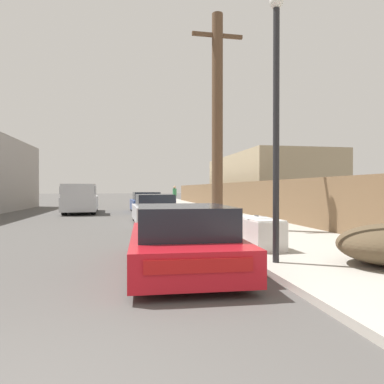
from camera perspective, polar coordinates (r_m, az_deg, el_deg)
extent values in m
cube|color=#ADA89E|center=(25.90, -0.56, -2.66)|extent=(4.20, 63.00, 0.12)
cube|color=silver|center=(8.36, 10.89, -6.74)|extent=(0.78, 1.67, 0.66)
cube|color=white|center=(8.32, 10.90, -4.36)|extent=(0.75, 1.60, 0.03)
cube|color=#333335|center=(8.86, 10.70, -3.89)|extent=(0.04, 0.20, 0.02)
cube|color=gray|center=(8.56, 10.18, -4.11)|extent=(0.72, 0.10, 0.01)
cube|color=gray|center=(8.10, 11.61, -4.37)|extent=(0.72, 0.10, 0.01)
cube|color=red|center=(6.63, -1.82, -9.06)|extent=(2.02, 4.22, 0.53)
cube|color=black|center=(6.20, -1.42, -4.76)|extent=(1.68, 2.05, 0.53)
cube|color=#B21414|center=(4.58, 1.23, -12.22)|extent=(1.46, 0.08, 0.19)
cylinder|color=black|center=(7.88, -8.86, -8.28)|extent=(0.22, 0.61, 0.60)
cylinder|color=black|center=(8.03, 2.97, -8.10)|extent=(0.22, 0.61, 0.60)
cylinder|color=black|center=(5.35, -9.10, -12.50)|extent=(0.22, 0.61, 0.60)
cylinder|color=black|center=(5.57, 8.28, -11.97)|extent=(0.22, 0.61, 0.60)
cube|color=silver|center=(15.17, -6.39, -3.45)|extent=(1.87, 4.22, 0.63)
cube|color=black|center=(14.98, -6.33, -1.33)|extent=(1.56, 2.38, 0.50)
cube|color=#B21414|center=(13.09, -5.42, -3.60)|extent=(1.35, 0.08, 0.22)
cylinder|color=black|center=(16.41, -9.46, -3.67)|extent=(0.22, 0.62, 0.61)
cylinder|color=black|center=(16.55, -4.30, -3.63)|extent=(0.22, 0.62, 0.61)
cylinder|color=black|center=(13.84, -8.90, -4.46)|extent=(0.22, 0.62, 0.61)
cylinder|color=black|center=(14.01, -2.80, -4.39)|extent=(0.22, 0.62, 0.61)
cube|color=#2D478C|center=(22.49, -7.72, -2.11)|extent=(2.03, 4.31, 0.64)
cube|color=black|center=(22.30, -7.68, -0.67)|extent=(1.69, 2.44, 0.50)
cube|color=#B21414|center=(20.36, -7.15, -2.07)|extent=(1.43, 0.10, 0.22)
cylinder|color=black|center=(23.74, -9.94, -2.31)|extent=(0.23, 0.67, 0.66)
cylinder|color=black|center=(23.88, -6.12, -2.29)|extent=(0.23, 0.67, 0.66)
cylinder|color=black|center=(21.12, -9.53, -2.66)|extent=(0.23, 0.67, 0.66)
cylinder|color=black|center=(21.29, -5.25, -2.63)|extent=(0.23, 0.67, 0.66)
cube|color=silver|center=(22.53, -18.00, -1.76)|extent=(2.27, 5.44, 0.82)
cube|color=silver|center=(21.05, -18.29, 0.24)|extent=(1.97, 2.50, 0.76)
cube|color=black|center=(21.05, -18.29, 0.29)|extent=(2.01, 2.46, 0.42)
cylinder|color=black|center=(20.84, -16.09, -2.50)|extent=(0.31, 0.83, 0.82)
cylinder|color=black|center=(20.97, -20.54, -2.50)|extent=(0.31, 0.83, 0.82)
cylinder|color=black|center=(24.14, -15.80, -2.09)|extent=(0.31, 0.83, 0.82)
cylinder|color=black|center=(24.25, -19.65, -2.09)|extent=(0.31, 0.83, 0.82)
cylinder|color=brown|center=(12.23, 4.24, 11.65)|extent=(0.38, 0.38, 7.49)
cube|color=brown|center=(13.14, 4.25, 24.58)|extent=(1.80, 0.12, 0.12)
cylinder|color=#232326|center=(6.71, 13.85, 9.07)|extent=(0.12, 0.12, 4.77)
sphere|color=white|center=(7.50, 13.90, 28.44)|extent=(0.26, 0.26, 0.26)
cube|color=brown|center=(22.39, 6.14, -0.74)|extent=(0.08, 40.87, 1.78)
cube|color=tan|center=(26.89, 12.26, 1.60)|extent=(6.00, 12.34, 4.02)
cylinder|color=#282D42|center=(29.71, -2.92, -1.38)|extent=(0.28, 0.28, 0.78)
cylinder|color=#337F4C|center=(29.70, -2.92, -0.03)|extent=(0.34, 0.34, 0.62)
sphere|color=tan|center=(29.69, -2.92, 0.80)|extent=(0.24, 0.24, 0.24)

